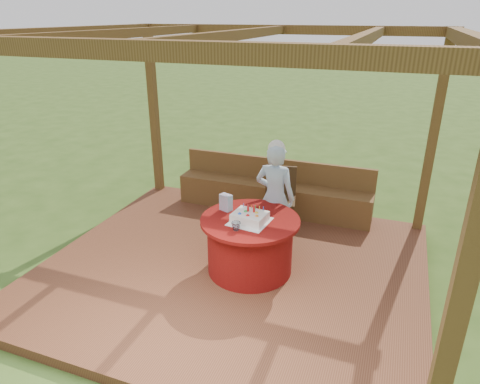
# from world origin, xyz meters

# --- Properties ---
(ground) EXTENTS (60.00, 60.00, 0.00)m
(ground) POSITION_xyz_m (0.00, 0.00, 0.00)
(ground) COLOR #32511B
(ground) RESTS_ON ground
(deck) EXTENTS (4.50, 4.00, 0.12)m
(deck) POSITION_xyz_m (0.00, 0.00, 0.06)
(deck) COLOR brown
(deck) RESTS_ON ground
(pergola) EXTENTS (4.50, 4.00, 2.72)m
(pergola) POSITION_xyz_m (0.00, 0.00, 2.41)
(pergola) COLOR brown
(pergola) RESTS_ON deck
(bench) EXTENTS (3.00, 0.42, 0.80)m
(bench) POSITION_xyz_m (0.00, 1.72, 0.38)
(bench) COLOR brown
(bench) RESTS_ON deck
(table) EXTENTS (1.15, 1.15, 0.68)m
(table) POSITION_xyz_m (0.22, -0.01, 0.47)
(table) COLOR maroon
(table) RESTS_ON deck
(chair) EXTENTS (0.52, 0.52, 0.88)m
(chair) POSITION_xyz_m (0.24, 1.21, 0.61)
(chair) COLOR #392612
(chair) RESTS_ON deck
(elderly_woman) EXTENTS (0.54, 0.37, 1.46)m
(elderly_woman) POSITION_xyz_m (0.33, 0.62, 0.85)
(elderly_woman) COLOR #90B9D5
(elderly_woman) RESTS_ON deck
(birthday_cake) EXTENTS (0.46, 0.46, 0.19)m
(birthday_cake) POSITION_xyz_m (0.24, -0.08, 0.86)
(birthday_cake) COLOR white
(birthday_cake) RESTS_ON table
(gift_bag) EXTENTS (0.16, 0.13, 0.20)m
(gift_bag) POSITION_xyz_m (-0.13, 0.11, 0.90)
(gift_bag) COLOR #CF86BB
(gift_bag) RESTS_ON table
(drinking_glass) EXTENTS (0.12, 0.12, 0.10)m
(drinking_glass) POSITION_xyz_m (0.17, -0.33, 0.85)
(drinking_glass) COLOR white
(drinking_glass) RESTS_ON table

